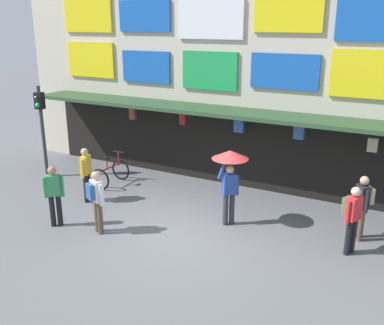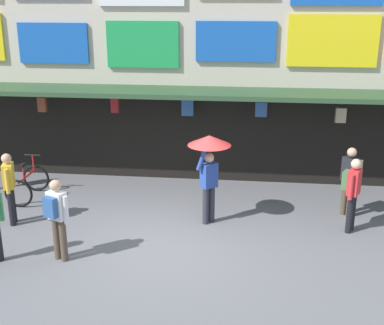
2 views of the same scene
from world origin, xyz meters
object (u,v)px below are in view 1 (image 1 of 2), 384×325
pedestrian_in_black (86,172)px  pedestrian_in_blue (352,215)px  traffic_light_near (41,117)px  pedestrian_with_umbrella (230,167)px  pedestrian_in_purple (96,198)px  pedestrian_in_red (54,193)px  pedestrian_in_white (363,203)px  bicycle_parked (111,173)px

pedestrian_in_black → pedestrian_in_blue: bearing=3.7°
traffic_light_near → pedestrian_with_umbrella: bearing=-3.8°
traffic_light_near → pedestrian_in_blue: traffic_light_near is taller
traffic_light_near → pedestrian_in_purple: traffic_light_near is taller
pedestrian_in_purple → pedestrian_in_red: (-1.25, -0.21, -0.04)m
pedestrian_in_purple → pedestrian_in_white: 6.65m
pedestrian_in_blue → pedestrian_in_white: (0.11, 0.86, 0.00)m
traffic_light_near → bicycle_parked: (2.53, 0.43, -1.75)m
traffic_light_near → pedestrian_in_white: traffic_light_near is taller
traffic_light_near → pedestrian_with_umbrella: 7.29m
bicycle_parked → pedestrian_in_black: pedestrian_in_black is taller
pedestrian_in_white → pedestrian_in_red: bearing=-157.0°
traffic_light_near → pedestrian_in_red: bearing=-40.5°
pedestrian_in_purple → pedestrian_in_blue: 6.22m
pedestrian_with_umbrella → pedestrian_in_white: (3.23, 0.79, -0.66)m
pedestrian_in_white → pedestrian_in_blue: bearing=-97.1°
bicycle_parked → pedestrian_in_red: bearing=-77.6°
pedestrian_in_white → pedestrian_with_umbrella: bearing=-166.3°
pedestrian_in_white → pedestrian_in_red: (-7.25, -3.07, -0.04)m
bicycle_parked → pedestrian_in_black: bearing=-79.3°
traffic_light_near → pedestrian_with_umbrella: (7.25, -0.49, -0.50)m
pedestrian_in_black → bicycle_parked: bearing=100.7°
pedestrian_in_white → pedestrian_in_red: same height
pedestrian_in_white → pedestrian_in_purple: bearing=-154.5°
pedestrian_in_black → pedestrian_in_red: bearing=-76.1°
traffic_light_near → pedestrian_in_blue: (10.38, -0.56, -1.16)m
traffic_light_near → pedestrian_with_umbrella: traffic_light_near is taller
pedestrian_with_umbrella → pedestrian_in_white: pedestrian_with_umbrella is taller
pedestrian_in_blue → pedestrian_in_red: 7.48m
pedestrian_in_purple → pedestrian_in_white: size_ratio=1.00×
pedestrian_in_black → pedestrian_in_blue: (7.57, 0.49, 0.04)m
traffic_light_near → bicycle_parked: 3.11m
pedestrian_in_blue → bicycle_parked: bearing=172.8°
pedestrian_in_black → pedestrian_in_red: same height
pedestrian_in_purple → pedestrian_in_white: (6.00, 2.86, 0.00)m
bicycle_parked → pedestrian_in_purple: size_ratio=0.70×
pedestrian_in_purple → pedestrian_with_umbrella: bearing=36.8°
bicycle_parked → pedestrian_with_umbrella: (4.72, -0.91, 1.25)m
pedestrian_in_black → pedestrian_in_blue: size_ratio=1.00×
pedestrian_in_purple → pedestrian_in_blue: bearing=18.7°
pedestrian_in_blue → pedestrian_in_white: bearing=82.9°
pedestrian_in_black → pedestrian_in_red: 1.77m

